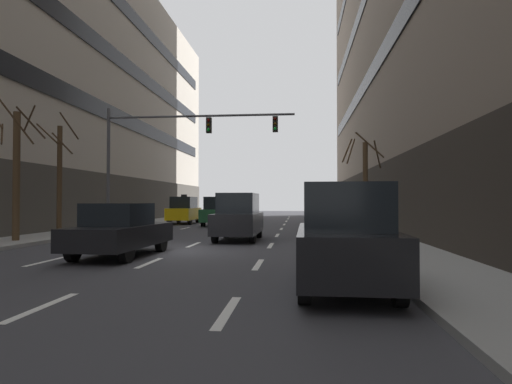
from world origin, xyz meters
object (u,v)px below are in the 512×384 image
Objects in this scene: car_driving_1 at (238,217)px; traffic_signal_0 at (172,141)px; street_tree_0 at (16,170)px; street_tree_1 at (365,183)px; car_parked_0 at (344,237)px; street_tree_2 at (59,177)px; car_driving_3 at (120,230)px; taxi_driving_2 at (184,210)px; car_driving_0 at (218,211)px.

car_driving_1 is 7.31m from traffic_signal_0.
street_tree_1 is (14.28, 4.10, -0.41)m from street_tree_0.
street_tree_1 is (2.13, 11.80, 1.51)m from car_parked_0.
car_driving_3 is at bearing -48.26° from street_tree_2.
car_parked_0 is at bearing -67.87° from taxi_driving_2.
car_driving_1 is (2.99, -11.03, 0.03)m from car_driving_0.
car_driving_0 is 0.98× the size of car_driving_1.
car_driving_0 is 0.40× the size of traffic_signal_0.
car_parked_0 is (3.52, -10.19, -0.01)m from car_driving_1.
street_tree_0 is (-5.65, -13.51, 1.94)m from car_driving_0.
street_tree_2 reaches higher than car_driving_3.
traffic_signal_0 is 8.34m from street_tree_0.
street_tree_2 reaches higher than car_driving_1.
street_tree_1 is (8.63, -9.42, 1.53)m from car_driving_0.
car_driving_0 is 22.19m from car_parked_0.
car_driving_1 is 10.78m from car_parked_0.
street_tree_2 is at bearing -101.30° from taxi_driving_2.
car_driving_3 is at bearing -81.76° from traffic_signal_0.
street_tree_1 is (11.72, -11.79, 1.51)m from taxi_driving_2.
car_driving_0 is 11.96m from street_tree_2.
street_tree_0 is (-4.31, -6.84, -2.05)m from traffic_signal_0.
taxi_driving_2 is 10.04m from traffic_signal_0.
street_tree_1 is at bearing -45.17° from taxi_driving_2.
car_driving_0 is 3.90m from taxi_driving_2.
car_driving_1 reaches higher than car_driving_0.
traffic_signal_0 is at bearing 98.24° from car_driving_3.
street_tree_2 is at bearing -176.14° from street_tree_1.
street_tree_1 is 0.83× the size of street_tree_2.
street_tree_1 is at bearing -15.36° from traffic_signal_0.
taxi_driving_2 is at bearing 142.44° from car_driving_0.
car_parked_0 reaches higher than car_driving_3.
street_tree_1 is at bearing 15.91° from car_driving_1.
street_tree_2 is (-8.63, 0.64, 1.85)m from car_driving_1.
traffic_signal_0 reaches higher than street_tree_2.
street_tree_0 is (-8.64, -2.49, 1.91)m from car_driving_1.
car_driving_3 is 1.05× the size of car_parked_0.
taxi_driving_2 is 1.00× the size of car_parked_0.
taxi_driving_2 is 0.41× the size of traffic_signal_0.
car_driving_3 is 0.79× the size of street_tree_2.
car_driving_0 is 11.42m from car_driving_1.
street_tree_1 is 14.31m from street_tree_2.
traffic_signal_0 reaches higher than car_parked_0.
traffic_signal_0 is 6.06m from street_tree_2.
taxi_driving_2 is at bearing 112.13° from car_parked_0.
car_driving_0 is at bearing 78.62° from traffic_signal_0.
car_parked_0 is (9.59, -23.59, -0.00)m from taxi_driving_2.
street_tree_0 is (-5.78, 3.34, 2.13)m from car_driving_3.
street_tree_2 reaches higher than taxi_driving_2.
car_parked_0 is at bearing -72.96° from car_driving_0.
street_tree_2 is (-14.27, -0.96, 0.34)m from street_tree_1.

